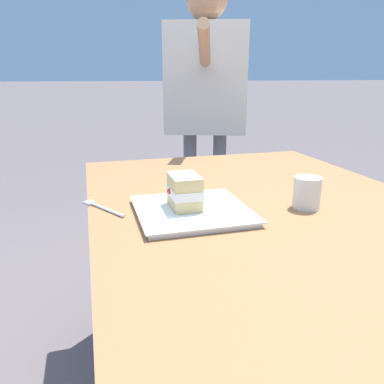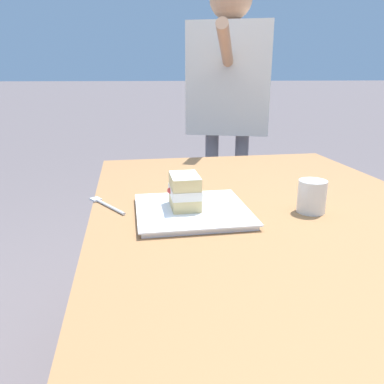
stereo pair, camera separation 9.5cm
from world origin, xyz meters
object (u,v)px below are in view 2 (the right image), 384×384
Objects in this scene: diner_person at (228,85)px; dessert_plate at (192,211)px; patio_table at (286,259)px; cake_slice at (185,191)px; coffee_cup at (312,196)px; dessert_fork at (106,204)px.

dessert_plate is at bearing 160.93° from diner_person.
dessert_plate is 1.19m from diner_person.
dessert_plate is at bearing 62.40° from patio_table.
patio_table is at bearing -117.75° from cake_slice.
coffee_cup is at bearing 176.39° from diner_person.
diner_person reaches higher than dessert_plate.
coffee_cup is at bearing -49.92° from patio_table.
dessert_fork is 0.10× the size of diner_person.
diner_person reaches higher than cake_slice.
patio_table is 10.34× the size of dessert_fork.
diner_person is at bearing -31.15° from dessert_fork.
dessert_fork reaches higher than patio_table.
coffee_cup is (0.08, -0.09, 0.13)m from patio_table.
coffee_cup is (-0.05, -0.32, -0.02)m from cake_slice.
dessert_plate is (0.11, 0.21, 0.10)m from patio_table.
cake_slice is at bearing 60.33° from dessert_plate.
patio_table is 0.49m from dessert_fork.
patio_table is 15.43× the size of cake_slice.
dessert_plate reaches higher than patio_table.
dessert_fork is at bearing 66.01° from cake_slice.
coffee_cup reaches higher than dessert_plate.
patio_table is at bearing 130.08° from coffee_cup.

